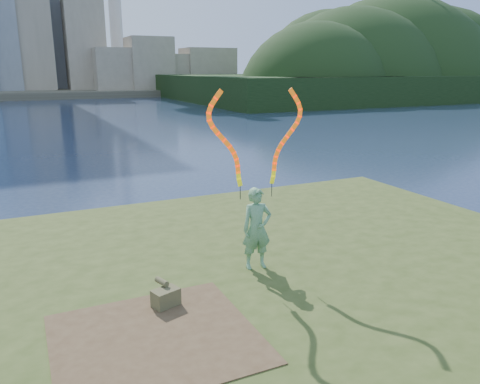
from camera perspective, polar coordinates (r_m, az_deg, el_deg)
ground at (r=11.71m, az=-3.69°, el=-10.72°), size 320.00×320.00×0.00m
grassy_knoll at (r=9.69m, az=1.43°, el=-14.23°), size 20.00×18.00×0.80m
dirt_patch at (r=8.05m, az=-10.29°, el=-17.14°), size 3.20×3.00×0.02m
far_shore at (r=105.02m, az=-23.50°, el=11.18°), size 320.00×40.00×1.20m
wooded_hill at (r=94.42m, az=17.42°, el=11.17°), size 78.00×50.00×63.00m
woman_with_ribbons at (r=10.00m, az=2.05°, el=-1.75°), size 2.11×0.50×4.16m
canvas_bag at (r=8.90m, az=-9.07°, el=-12.50°), size 0.55×0.62×0.45m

